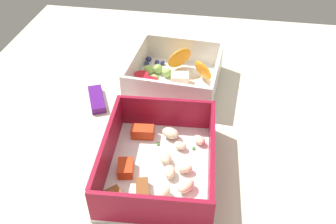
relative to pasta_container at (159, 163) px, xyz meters
The scene contains 4 objects.
table_surface 12.17cm from the pasta_container, ahead, with size 80.00×80.00×2.00cm, color beige.
pasta_container is the anchor object (origin of this frame).
fruit_bowl 21.82cm from the pasta_container, ahead, with size 16.93×16.83×5.85cm.
candy_bar 19.74cm from the pasta_container, 44.11° to the left, with size 7.00×2.40×1.20cm, color #51197A.
Camera 1 is at (-46.91, -6.38, 42.84)cm, focal length 39.76 mm.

